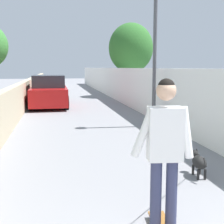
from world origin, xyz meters
name	(u,v)px	position (x,y,z in m)	size (l,w,h in m)	color
ground_plane	(79,107)	(14.00, 0.00, 0.00)	(80.00, 80.00, 0.00)	gray
wall_left	(19,99)	(12.00, 2.56, 0.63)	(48.00, 0.30, 1.26)	tan
fence_right	(141,90)	(12.00, -2.56, 0.94)	(48.00, 0.30, 1.88)	white
tree_right_far	(131,48)	(19.00, -3.83, 3.16)	(2.90, 2.90, 4.79)	brown
lamp_post	(155,28)	(8.57, -2.01, 3.13)	(0.36, 0.36, 4.62)	#4C4C51
person_skateboarder	(165,143)	(2.24, -0.05, 1.08)	(0.26, 0.72, 1.71)	#333859
dog	(198,161)	(3.93, -1.32, 0.28)	(2.01, 1.41, 1.06)	black
car_near	(49,92)	(14.57, 1.41, 0.72)	(4.39, 1.80, 1.54)	#B71414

